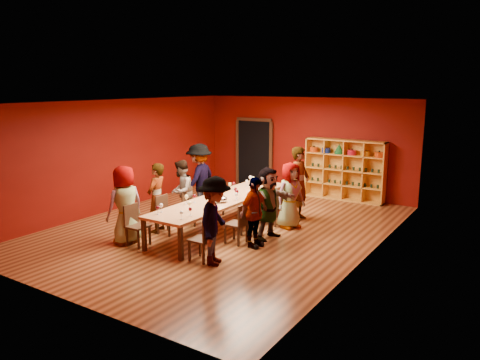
{
  "coord_description": "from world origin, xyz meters",
  "views": [
    {
      "loc": [
        6.18,
        -8.84,
        3.42
      ],
      "look_at": [
        0.24,
        0.35,
        1.15
      ],
      "focal_mm": 35.0,
      "sensor_mm": 36.0,
      "label": 1
    }
  ],
  "objects_px": {
    "chair_person_left_1": "(166,212)",
    "chair_person_right_2": "(255,214)",
    "wine_bottle": "(269,179)",
    "person_left_0": "(125,205)",
    "chair_person_left_3": "(212,197)",
    "chair_person_left_2": "(191,204)",
    "chair_person_left_0": "(135,223)",
    "person_left_1": "(157,198)",
    "spittoon_bowl": "(221,199)",
    "person_right_3": "(290,195)",
    "person_right_1": "(254,212)",
    "person_right_0": "(215,221)",
    "chair_person_right_0": "(205,237)",
    "shelving_unit": "(345,167)",
    "person_right_2": "(268,203)",
    "tasting_table": "(223,200)",
    "chair_person_right_3": "(275,205)",
    "person_left_3": "(199,179)",
    "chair_person_right_1": "(239,221)",
    "chair_person_right_4": "(289,199)",
    "person_right_4": "(300,184)",
    "person_left_2": "(181,191)"
  },
  "relations": [
    {
      "from": "person_left_1",
      "to": "spittoon_bowl",
      "type": "relative_size",
      "value": 5.54
    },
    {
      "from": "chair_person_left_1",
      "to": "wine_bottle",
      "type": "relative_size",
      "value": 2.98
    },
    {
      "from": "chair_person_right_0",
      "to": "chair_person_right_4",
      "type": "xyz_separation_m",
      "value": [
        0.0,
        3.6,
        0.0
      ]
    },
    {
      "from": "person_right_3",
      "to": "shelving_unit",
      "type": "bearing_deg",
      "value": 22.23
    },
    {
      "from": "chair_person_left_0",
      "to": "person_right_3",
      "type": "bearing_deg",
      "value": 52.87
    },
    {
      "from": "chair_person_left_2",
      "to": "person_right_0",
      "type": "distance_m",
      "value": 2.79
    },
    {
      "from": "chair_person_left_2",
      "to": "wine_bottle",
      "type": "xyz_separation_m",
      "value": [
        1.02,
        2.1,
        0.37
      ]
    },
    {
      "from": "chair_person_right_1",
      "to": "wine_bottle",
      "type": "height_order",
      "value": "wine_bottle"
    },
    {
      "from": "chair_person_right_0",
      "to": "chair_person_right_2",
      "type": "distance_m",
      "value": 1.88
    },
    {
      "from": "chair_person_left_2",
      "to": "person_right_1",
      "type": "xyz_separation_m",
      "value": [
        2.19,
        -0.61,
        0.26
      ]
    },
    {
      "from": "chair_person_left_1",
      "to": "chair_person_left_2",
      "type": "xyz_separation_m",
      "value": [
        0.0,
        0.93,
        0.0
      ]
    },
    {
      "from": "person_right_2",
      "to": "wine_bottle",
      "type": "xyz_separation_m",
      "value": [
        -1.15,
        2.06,
        0.05
      ]
    },
    {
      "from": "chair_person_left_0",
      "to": "spittoon_bowl",
      "type": "bearing_deg",
      "value": 56.1
    },
    {
      "from": "chair_person_left_0",
      "to": "person_right_3",
      "type": "height_order",
      "value": "person_right_3"
    },
    {
      "from": "person_right_1",
      "to": "shelving_unit",
      "type": "bearing_deg",
      "value": 3.91
    },
    {
      "from": "chair_person_left_1",
      "to": "chair_person_right_0",
      "type": "bearing_deg",
      "value": -26.53
    },
    {
      "from": "chair_person_left_1",
      "to": "spittoon_bowl",
      "type": "xyz_separation_m",
      "value": [
        1.1,
        0.67,
        0.32
      ]
    },
    {
      "from": "person_left_0",
      "to": "chair_person_left_2",
      "type": "xyz_separation_m",
      "value": [
        0.28,
        1.89,
        -0.36
      ]
    },
    {
      "from": "person_right_0",
      "to": "person_left_1",
      "type": "bearing_deg",
      "value": 47.82
    },
    {
      "from": "person_left_0",
      "to": "wine_bottle",
      "type": "relative_size",
      "value": 5.72
    },
    {
      "from": "chair_person_left_0",
      "to": "chair_person_left_2",
      "type": "distance_m",
      "value": 1.89
    },
    {
      "from": "shelving_unit",
      "to": "person_right_2",
      "type": "bearing_deg",
      "value": -91.8
    },
    {
      "from": "tasting_table",
      "to": "person_left_2",
      "type": "distance_m",
      "value": 1.21
    },
    {
      "from": "chair_person_left_2",
      "to": "chair_person_left_3",
      "type": "relative_size",
      "value": 1.0
    },
    {
      "from": "person_right_3",
      "to": "person_right_1",
      "type": "bearing_deg",
      "value": -156.91
    },
    {
      "from": "person_left_0",
      "to": "chair_person_left_3",
      "type": "bearing_deg",
      "value": -173.27
    },
    {
      "from": "chair_person_right_2",
      "to": "person_right_0",
      "type": "bearing_deg",
      "value": -82.5
    },
    {
      "from": "chair_person_right_1",
      "to": "wine_bottle",
      "type": "relative_size",
      "value": 2.98
    },
    {
      "from": "tasting_table",
      "to": "person_right_3",
      "type": "height_order",
      "value": "person_right_3"
    },
    {
      "from": "chair_person_left_0",
      "to": "spittoon_bowl",
      "type": "distance_m",
      "value": 2.0
    },
    {
      "from": "person_left_0",
      "to": "person_right_4",
      "type": "bearing_deg",
      "value": 159.33
    },
    {
      "from": "chair_person_left_0",
      "to": "person_left_1",
      "type": "bearing_deg",
      "value": 104.79
    },
    {
      "from": "tasting_table",
      "to": "chair_person_right_3",
      "type": "xyz_separation_m",
      "value": [
        0.91,
        0.92,
        -0.2
      ]
    },
    {
      "from": "person_left_2",
      "to": "chair_person_left_3",
      "type": "bearing_deg",
      "value": 138.82
    },
    {
      "from": "chair_person_left_1",
      "to": "chair_person_right_2",
      "type": "xyz_separation_m",
      "value": [
        1.82,
        0.97,
        0.0
      ]
    },
    {
      "from": "person_right_3",
      "to": "chair_person_left_0",
      "type": "bearing_deg",
      "value": 166.68
    },
    {
      "from": "person_right_1",
      "to": "chair_person_right_4",
      "type": "relative_size",
      "value": 1.7
    },
    {
      "from": "chair_person_right_0",
      "to": "person_left_1",
      "type": "bearing_deg",
      "value": 156.36
    },
    {
      "from": "person_left_1",
      "to": "wine_bottle",
      "type": "xyz_separation_m",
      "value": [
        1.28,
        3.03,
        0.05
      ]
    },
    {
      "from": "chair_person_left_0",
      "to": "chair_person_right_3",
      "type": "relative_size",
      "value": 1.0
    },
    {
      "from": "chair_person_right_0",
      "to": "spittoon_bowl",
      "type": "relative_size",
      "value": 3.03
    },
    {
      "from": "person_left_0",
      "to": "person_right_1",
      "type": "height_order",
      "value": "person_left_0"
    },
    {
      "from": "chair_person_left_3",
      "to": "tasting_table",
      "type": "bearing_deg",
      "value": -40.24
    },
    {
      "from": "person_left_0",
      "to": "spittoon_bowl",
      "type": "distance_m",
      "value": 2.14
    },
    {
      "from": "person_right_3",
      "to": "person_left_3",
      "type": "bearing_deg",
      "value": 117.15
    },
    {
      "from": "chair_person_left_2",
      "to": "person_right_3",
      "type": "xyz_separation_m",
      "value": [
        2.21,
        1.03,
        0.3
      ]
    },
    {
      "from": "chair_person_left_3",
      "to": "chair_person_right_1",
      "type": "xyz_separation_m",
      "value": [
        1.82,
        -1.48,
        0.0
      ]
    },
    {
      "from": "chair_person_left_1",
      "to": "chair_person_left_2",
      "type": "relative_size",
      "value": 1.0
    },
    {
      "from": "chair_person_left_3",
      "to": "person_right_2",
      "type": "height_order",
      "value": "person_right_2"
    },
    {
      "from": "chair_person_right_1",
      "to": "chair_person_right_4",
      "type": "relative_size",
      "value": 1.0
    }
  ]
}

